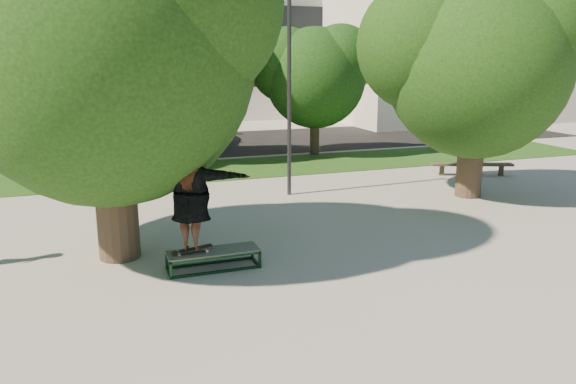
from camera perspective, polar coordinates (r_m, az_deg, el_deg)
name	(u,v)px	position (r m, az deg, el deg)	size (l,w,h in m)	color
ground	(324,250)	(12.30, 3.65, -5.85)	(120.00, 120.00, 0.00)	gray
grass_strip	(249,168)	(21.30, -3.99, 2.49)	(30.00, 4.00, 0.02)	#174012
asphalt_strip	(192,145)	(27.34, -9.74, 4.77)	(40.00, 8.00, 0.01)	black
tree_left	(99,39)	(11.74, -18.63, 14.54)	(6.96, 5.95, 7.12)	#38281E
tree_right	(474,57)	(17.31, 18.35, 12.92)	(6.24, 5.33, 6.51)	#38281E
bg_tree_left	(23,67)	(21.80, -25.31, 11.36)	(5.28, 4.51, 5.77)	#38281E
bg_tree_mid	(178,59)	(22.99, -11.08, 13.14)	(5.76, 4.92, 6.24)	#38281E
bg_tree_right	(313,72)	(23.99, 2.58, 12.12)	(5.04, 4.31, 5.43)	#38281E
lamppost	(289,90)	(16.65, 0.13, 10.34)	(0.25, 0.15, 6.11)	#2D2D30
side_building	(443,58)	(39.72, 15.46, 12.95)	(15.00, 10.00, 8.00)	white
grind_box	(213,259)	(11.25, -7.59, -6.80)	(1.80, 0.60, 0.38)	#10311A
skater_rig	(191,202)	(10.82, -9.88, -1.00)	(2.38, 1.51, 1.97)	white
bench	(472,165)	(20.84, 18.17, 2.59)	(2.79, 1.37, 0.44)	#4A3F2C
car_dark	(167,131)	(26.79, -12.18, 6.12)	(1.61, 4.63, 1.53)	black
car_grey	(187,130)	(27.47, -10.22, 6.17)	(2.19, 4.75, 1.32)	#58595D
car_silver_b	(200,127)	(27.80, -8.96, 6.58)	(2.22, 5.46, 1.58)	#ABABAF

